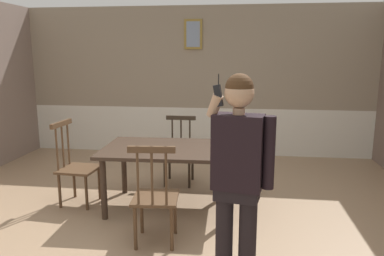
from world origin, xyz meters
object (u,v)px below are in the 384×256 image
chair_at_table_head (76,166)px  dining_table (169,154)px  chair_near_window (179,152)px  chair_by_doorway (155,197)px  person_figure (238,169)px

chair_at_table_head → dining_table: bearing=95.6°
chair_near_window → chair_by_doorway: bearing=92.0°
dining_table → chair_by_doorway: size_ratio=1.55×
dining_table → chair_near_window: (-0.03, 0.90, -0.21)m
dining_table → chair_at_table_head: bearing=-178.5°
dining_table → chair_by_doorway: chair_by_doorway is taller
chair_at_table_head → chair_near_window: bearing=133.2°
chair_by_doorway → person_figure: person_figure is taller
person_figure → dining_table: bearing=-50.0°
chair_near_window → chair_by_doorway: (0.05, -1.80, 0.03)m
dining_table → chair_near_window: bearing=91.6°
chair_near_window → chair_at_table_head: (-1.15, -0.93, 0.03)m
chair_by_doorway → person_figure: 1.10m
person_figure → chair_at_table_head: bearing=-25.1°
chair_by_doorway → person_figure: size_ratio=0.60×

